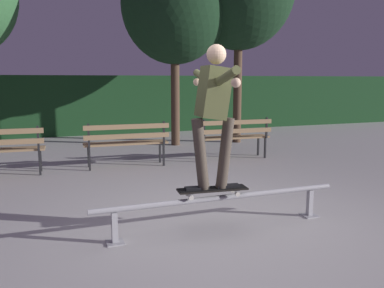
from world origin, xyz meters
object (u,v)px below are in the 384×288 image
at_px(park_bench_left_center, 127,140).
at_px(tree_behind_benches, 175,5).
at_px(skateboarder, 213,105).
at_px(park_bench_right_center, 234,134).
at_px(grind_rail, 221,202).
at_px(skateboard, 212,190).

relative_size(park_bench_left_center, tree_behind_benches, 0.33).
bearing_deg(tree_behind_benches, skateboarder, -103.96).
distance_m(park_bench_right_center, tree_behind_benches, 3.74).
bearing_deg(skateboarder, grind_rail, 0.15).
height_order(park_bench_right_center, tree_behind_benches, tree_behind_benches).
distance_m(skateboarder, park_bench_right_center, 4.16).
xyz_separation_m(park_bench_right_center, tree_behind_benches, (-0.57, 2.23, 2.94)).
distance_m(skateboard, park_bench_left_center, 3.56).
distance_m(skateboard, tree_behind_benches, 6.68).
distance_m(grind_rail, skateboard, 0.19).
bearing_deg(skateboard, park_bench_left_center, 94.22).
relative_size(grind_rail, park_bench_left_center, 1.80).
bearing_deg(park_bench_right_center, skateboard, -119.49).
bearing_deg(grind_rail, tree_behind_benches, 77.02).
relative_size(skateboard, tree_behind_benches, 0.16).
height_order(grind_rail, park_bench_right_center, park_bench_right_center).
xyz_separation_m(skateboard, park_bench_right_center, (2.01, 3.55, 0.07)).
height_order(grind_rail, park_bench_left_center, park_bench_left_center).
relative_size(grind_rail, tree_behind_benches, 0.59).
bearing_deg(tree_behind_benches, grind_rail, -102.98).
relative_size(skateboard, park_bench_left_center, 0.49).
bearing_deg(grind_rail, skateboarder, -179.85).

